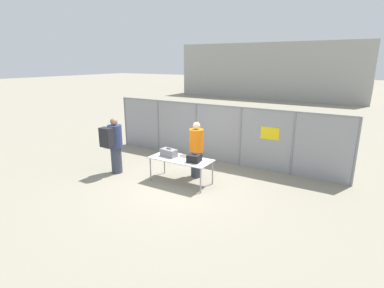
{
  "coord_description": "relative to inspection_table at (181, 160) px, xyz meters",
  "views": [
    {
      "loc": [
        4.55,
        -6.88,
        3.51
      ],
      "look_at": [
        -0.01,
        0.67,
        1.05
      ],
      "focal_mm": 28.0,
      "sensor_mm": 36.0,
      "label": 1
    }
  ],
  "objects": [
    {
      "name": "suitcase_black",
      "position": [
        0.48,
        -0.04,
        0.16
      ],
      "size": [
        0.39,
        0.4,
        0.24
      ],
      "color": "black",
      "rests_on": "inspection_table"
    },
    {
      "name": "utility_trailer",
      "position": [
        2.09,
        4.45,
        -0.3
      ],
      "size": [
        3.49,
        2.02,
        0.69
      ],
      "color": "silver",
      "rests_on": "ground_plane"
    },
    {
      "name": "ground_plane",
      "position": [
        0.03,
        -0.07,
        -0.7
      ],
      "size": [
        120.0,
        120.0,
        0.0
      ],
      "primitive_type": "plane",
      "color": "gray"
    },
    {
      "name": "suitcase_grey",
      "position": [
        -0.42,
        -0.02,
        0.17
      ],
      "size": [
        0.53,
        0.32,
        0.25
      ],
      "color": "slate",
      "rests_on": "inspection_table"
    },
    {
      "name": "traveler_hooded",
      "position": [
        -2.24,
        -0.44,
        0.29
      ],
      "size": [
        0.45,
        0.69,
        1.8
      ],
      "rotation": [
        0.0,
        0.0,
        0.2
      ],
      "color": "#383D4C",
      "rests_on": "ground_plane"
    },
    {
      "name": "distant_hangar",
      "position": [
        -4.27,
        27.46,
        1.86
      ],
      "size": [
        17.44,
        13.9,
        5.11
      ],
      "color": "#999993",
      "rests_on": "ground_plane"
    },
    {
      "name": "security_worker_near",
      "position": [
        0.15,
        0.64,
        0.2
      ],
      "size": [
        0.43,
        0.43,
        1.74
      ],
      "rotation": [
        0.0,
        0.0,
        2.93
      ],
      "color": "#383D4C",
      "rests_on": "ground_plane"
    },
    {
      "name": "inspection_table",
      "position": [
        0.0,
        0.0,
        0.0
      ],
      "size": [
        1.85,
        0.83,
        0.75
      ],
      "color": "silver",
      "rests_on": "ground_plane"
    },
    {
      "name": "fence_section",
      "position": [
        0.04,
        2.32,
        0.37
      ],
      "size": [
        8.78,
        0.07,
        2.04
      ],
      "color": "gray",
      "rests_on": "ground_plane"
    }
  ]
}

